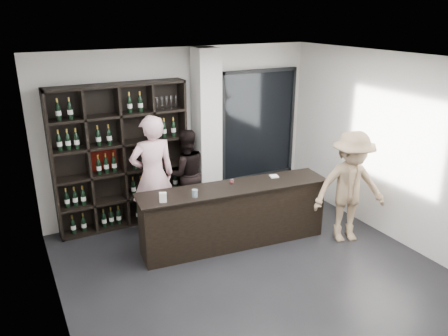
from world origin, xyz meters
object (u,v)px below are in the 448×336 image
taster_black (186,173)px  tasting_counter (234,215)px  customer (350,188)px  taster_pink (153,176)px  wine_shelf (122,157)px

taster_black → tasting_counter: bearing=106.9°
tasting_counter → customer: (1.65, -0.70, 0.40)m
taster_black → customer: customer is taller
taster_pink → customer: taster_pink is taller
taster_pink → tasting_counter: bearing=137.3°
tasting_counter → taster_pink: (-0.97, 0.93, 0.50)m
tasting_counter → taster_pink: taster_pink is taller
tasting_counter → taster_black: size_ratio=1.87×
taster_black → wine_shelf: bearing=-2.9°
taster_pink → customer: (2.62, -1.63, -0.10)m
wine_shelf → taster_black: size_ratio=1.52×
tasting_counter → wine_shelf: bearing=137.5°
taster_black → customer: 2.76m
taster_black → customer: size_ratio=0.89×
tasting_counter → taster_black: bearing=106.8°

